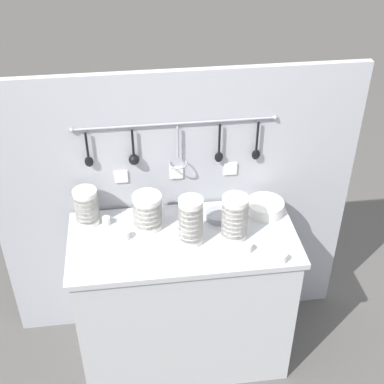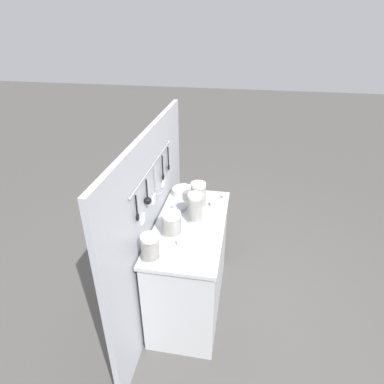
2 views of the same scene
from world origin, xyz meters
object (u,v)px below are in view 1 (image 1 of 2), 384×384
(bowl_stack_nested_right, at_px, (148,211))
(cup_edge_far, at_px, (190,210))
(bowl_stack_wide_centre, at_px, (191,221))
(steel_mixing_bowl, at_px, (218,216))
(plate_stack, at_px, (265,207))
(cup_back_right, at_px, (126,235))
(cup_edge_near, at_px, (283,258))
(bowl_stack_short_front, at_px, (235,218))
(cup_centre, at_px, (248,248))
(cup_mid_row, at_px, (106,221))
(bowl_stack_tall_left, at_px, (87,206))

(bowl_stack_nested_right, bearing_deg, cup_edge_far, 19.65)
(bowl_stack_wide_centre, height_order, steel_mixing_bowl, bowl_stack_wide_centre)
(cup_edge_far, bearing_deg, plate_stack, -6.45)
(steel_mixing_bowl, bearing_deg, cup_back_right, -167.99)
(cup_edge_far, relative_size, cup_back_right, 1.00)
(plate_stack, height_order, cup_edge_near, plate_stack)
(plate_stack, distance_m, steel_mixing_bowl, 0.26)
(bowl_stack_short_front, height_order, cup_centre, bowl_stack_short_front)
(plate_stack, distance_m, cup_centre, 0.33)
(bowl_stack_short_front, relative_size, cup_edge_near, 5.34)
(cup_edge_far, bearing_deg, cup_back_right, -154.20)
(bowl_stack_nested_right, height_order, cup_back_right, bowl_stack_nested_right)
(bowl_stack_wide_centre, relative_size, steel_mixing_bowl, 1.95)
(cup_centre, bearing_deg, bowl_stack_short_front, 110.60)
(cup_edge_near, bearing_deg, cup_back_right, 160.05)
(steel_mixing_bowl, xyz_separation_m, cup_mid_row, (-0.58, 0.02, 0.01))
(bowl_stack_nested_right, distance_m, bowl_stack_short_front, 0.44)
(bowl_stack_nested_right, relative_size, bowl_stack_short_front, 0.80)
(steel_mixing_bowl, relative_size, cup_edge_far, 2.94)
(cup_centre, bearing_deg, cup_edge_far, 125.33)
(cup_edge_near, relative_size, cup_mid_row, 1.00)
(bowl_stack_nested_right, relative_size, cup_mid_row, 4.27)
(bowl_stack_tall_left, distance_m, bowl_stack_wide_centre, 0.56)
(bowl_stack_short_front, bearing_deg, bowl_stack_nested_right, 161.78)
(cup_back_right, bearing_deg, cup_edge_far, 25.80)
(bowl_stack_wide_centre, xyz_separation_m, cup_centre, (0.26, -0.11, -0.11))
(bowl_stack_nested_right, bearing_deg, cup_back_right, -144.08)
(plate_stack, bearing_deg, cup_edge_far, 173.55)
(cup_edge_near, bearing_deg, plate_stack, 88.53)
(bowl_stack_wide_centre, relative_size, cup_back_right, 5.72)
(cup_back_right, xyz_separation_m, cup_mid_row, (-0.10, 0.13, 0.00))
(cup_mid_row, bearing_deg, cup_centre, -23.86)
(bowl_stack_short_front, xyz_separation_m, cup_mid_row, (-0.64, 0.18, -0.10))
(steel_mixing_bowl, height_order, cup_back_right, cup_back_right)
(bowl_stack_nested_right, height_order, bowl_stack_wide_centre, bowl_stack_wide_centre)
(bowl_stack_short_front, distance_m, cup_edge_near, 0.30)
(plate_stack, height_order, cup_mid_row, plate_stack)
(bowl_stack_wide_centre, bearing_deg, cup_edge_far, 84.14)
(cup_edge_near, distance_m, cup_back_right, 0.78)
(bowl_stack_short_front, bearing_deg, plate_stack, 40.55)
(plate_stack, xyz_separation_m, cup_centre, (-0.16, -0.29, -0.01))
(cup_edge_far, bearing_deg, bowl_stack_nested_right, -160.35)
(plate_stack, bearing_deg, cup_centre, -118.29)
(cup_edge_near, relative_size, cup_back_right, 1.00)
(bowl_stack_nested_right, relative_size, bowl_stack_wide_centre, 0.75)
(bowl_stack_tall_left, distance_m, cup_centre, 0.85)
(bowl_stack_nested_right, height_order, cup_centre, bowl_stack_nested_right)
(steel_mixing_bowl, relative_size, cup_centre, 2.94)
(plate_stack, bearing_deg, cup_mid_row, 179.54)
(cup_mid_row, bearing_deg, bowl_stack_wide_centre, -24.56)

